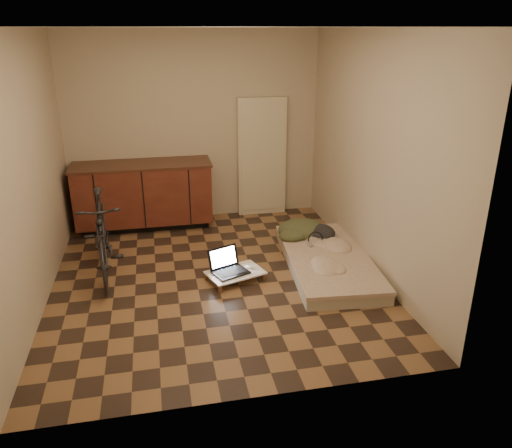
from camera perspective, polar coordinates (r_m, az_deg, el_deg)
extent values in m
cube|color=brown|center=(5.62, -4.63, -6.04)|extent=(3.50, 4.00, 0.00)
cube|color=silver|center=(4.98, -5.58, 21.50)|extent=(3.50, 4.00, 0.00)
cube|color=#C0B194|center=(7.09, -7.08, 10.86)|extent=(3.50, 0.00, 2.60)
cube|color=#C0B194|center=(3.27, -0.76, -1.77)|extent=(3.50, 0.00, 2.60)
cube|color=#C0B194|center=(5.25, -24.45, 5.32)|extent=(0.00, 4.00, 2.60)
cube|color=#C0B194|center=(5.62, 13.10, 7.66)|extent=(0.00, 4.00, 2.60)
cube|color=black|center=(7.16, -12.42, 0.19)|extent=(1.70, 0.48, 0.10)
cube|color=#4B1D15|center=(6.98, -12.71, 3.44)|extent=(1.80, 0.60, 0.78)
cube|color=#452619|center=(6.87, -12.98, 6.66)|extent=(1.84, 0.62, 0.03)
cube|color=beige|center=(7.27, 0.66, 7.65)|extent=(0.70, 0.10, 1.70)
imported|color=black|center=(5.73, -17.23, -0.82)|extent=(0.59, 1.61, 1.02)
cube|color=#BBB195|center=(5.85, 8.14, -4.38)|extent=(1.05, 1.95, 0.12)
cube|color=beige|center=(5.82, 8.18, -3.66)|extent=(1.07, 1.97, 0.04)
cube|color=brown|center=(5.29, -4.13, -7.42)|extent=(0.04, 0.04, 0.08)
cube|color=brown|center=(5.55, -5.65, -5.99)|extent=(0.04, 0.04, 0.08)
cube|color=brown|center=(5.51, 0.91, -6.06)|extent=(0.04, 0.04, 0.08)
cube|color=brown|center=(5.76, -0.79, -4.76)|extent=(0.04, 0.04, 0.08)
cube|color=white|center=(5.50, -2.39, -5.57)|extent=(0.69, 0.56, 0.02)
cube|color=black|center=(5.46, -2.89, -5.56)|extent=(0.43, 0.38, 0.02)
cube|color=black|center=(5.53, -3.78, -3.79)|extent=(0.36, 0.20, 0.23)
cube|color=white|center=(5.53, -3.78, -3.79)|extent=(0.30, 0.17, 0.19)
ellipsoid|color=white|center=(5.57, -0.77, -4.90)|extent=(0.11, 0.12, 0.04)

